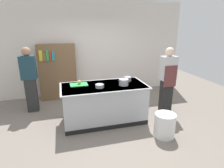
{
  "coord_description": "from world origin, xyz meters",
  "views": [
    {
      "loc": [
        -0.9,
        -3.97,
        2.23
      ],
      "look_at": [
        0.25,
        0.2,
        0.85
      ],
      "focal_mm": 29.69,
      "sensor_mm": 36.0,
      "label": 1
    }
  ],
  "objects_px": {
    "stock_pot": "(124,82)",
    "person_chef": "(167,79)",
    "mixing_bowl": "(100,86)",
    "trash_bin": "(165,125)",
    "onion": "(79,82)",
    "sauce_pan": "(128,79)",
    "bookshelf": "(58,72)",
    "person_guest": "(30,78)"
  },
  "relations": [
    {
      "from": "sauce_pan",
      "to": "person_guest",
      "type": "height_order",
      "value": "person_guest"
    },
    {
      "from": "sauce_pan",
      "to": "person_chef",
      "type": "bearing_deg",
      "value": -9.45
    },
    {
      "from": "stock_pot",
      "to": "sauce_pan",
      "type": "distance_m",
      "value": 0.36
    },
    {
      "from": "onion",
      "to": "stock_pot",
      "type": "relative_size",
      "value": 0.33
    },
    {
      "from": "trash_bin",
      "to": "person_guest",
      "type": "relative_size",
      "value": 0.29
    },
    {
      "from": "sauce_pan",
      "to": "trash_bin",
      "type": "height_order",
      "value": "sauce_pan"
    },
    {
      "from": "stock_pot",
      "to": "person_chef",
      "type": "height_order",
      "value": "person_chef"
    },
    {
      "from": "person_guest",
      "to": "sauce_pan",
      "type": "bearing_deg",
      "value": 79.01
    },
    {
      "from": "onion",
      "to": "person_guest",
      "type": "height_order",
      "value": "person_guest"
    },
    {
      "from": "person_chef",
      "to": "stock_pot",
      "type": "bearing_deg",
      "value": 104.28
    },
    {
      "from": "sauce_pan",
      "to": "bookshelf",
      "type": "relative_size",
      "value": 0.14
    },
    {
      "from": "mixing_bowl",
      "to": "person_guest",
      "type": "distance_m",
      "value": 1.99
    },
    {
      "from": "onion",
      "to": "trash_bin",
      "type": "xyz_separation_m",
      "value": [
        1.6,
        -1.18,
        -0.71
      ]
    },
    {
      "from": "stock_pot",
      "to": "trash_bin",
      "type": "xyz_separation_m",
      "value": [
        0.61,
        -0.88,
        -0.72
      ]
    },
    {
      "from": "stock_pot",
      "to": "bookshelf",
      "type": "height_order",
      "value": "bookshelf"
    },
    {
      "from": "sauce_pan",
      "to": "person_chef",
      "type": "xyz_separation_m",
      "value": [
        1.01,
        -0.17,
        -0.04
      ]
    },
    {
      "from": "onion",
      "to": "person_chef",
      "type": "bearing_deg",
      "value": -4.42
    },
    {
      "from": "trash_bin",
      "to": "person_chef",
      "type": "height_order",
      "value": "person_chef"
    },
    {
      "from": "person_guest",
      "to": "onion",
      "type": "bearing_deg",
      "value": 63.11
    },
    {
      "from": "mixing_bowl",
      "to": "person_guest",
      "type": "xyz_separation_m",
      "value": [
        -1.6,
        1.18,
        -0.03
      ]
    },
    {
      "from": "onion",
      "to": "stock_pot",
      "type": "height_order",
      "value": "stock_pot"
    },
    {
      "from": "stock_pot",
      "to": "person_chef",
      "type": "bearing_deg",
      "value": 5.89
    },
    {
      "from": "stock_pot",
      "to": "trash_bin",
      "type": "distance_m",
      "value": 1.29
    },
    {
      "from": "onion",
      "to": "person_guest",
      "type": "distance_m",
      "value": 1.46
    },
    {
      "from": "sauce_pan",
      "to": "bookshelf",
      "type": "distance_m",
      "value": 2.34
    },
    {
      "from": "onion",
      "to": "bookshelf",
      "type": "relative_size",
      "value": 0.06
    },
    {
      "from": "trash_bin",
      "to": "person_chef",
      "type": "distance_m",
      "value": 1.35
    },
    {
      "from": "mixing_bowl",
      "to": "person_chef",
      "type": "relative_size",
      "value": 0.11
    },
    {
      "from": "onion",
      "to": "sauce_pan",
      "type": "xyz_separation_m",
      "value": [
        1.2,
        -0.0,
        -0.01
      ]
    },
    {
      "from": "person_guest",
      "to": "bookshelf",
      "type": "bearing_deg",
      "value": 146.29
    },
    {
      "from": "stock_pot",
      "to": "trash_bin",
      "type": "bearing_deg",
      "value": -55.38
    },
    {
      "from": "stock_pot",
      "to": "person_chef",
      "type": "xyz_separation_m",
      "value": [
        1.22,
        0.13,
        -0.06
      ]
    },
    {
      "from": "mixing_bowl",
      "to": "trash_bin",
      "type": "bearing_deg",
      "value": -35.71
    },
    {
      "from": "person_chef",
      "to": "mixing_bowl",
      "type": "bearing_deg",
      "value": 103.4
    },
    {
      "from": "stock_pot",
      "to": "person_guest",
      "type": "relative_size",
      "value": 0.17
    },
    {
      "from": "onion",
      "to": "bookshelf",
      "type": "xyz_separation_m",
      "value": [
        -0.49,
        1.61,
        -0.11
      ]
    },
    {
      "from": "sauce_pan",
      "to": "mixing_bowl",
      "type": "height_order",
      "value": "sauce_pan"
    },
    {
      "from": "mixing_bowl",
      "to": "person_chef",
      "type": "bearing_deg",
      "value": 5.02
    },
    {
      "from": "bookshelf",
      "to": "mixing_bowl",
      "type": "bearing_deg",
      "value": -64.88
    },
    {
      "from": "mixing_bowl",
      "to": "bookshelf",
      "type": "height_order",
      "value": "bookshelf"
    },
    {
      "from": "onion",
      "to": "trash_bin",
      "type": "height_order",
      "value": "onion"
    },
    {
      "from": "sauce_pan",
      "to": "mixing_bowl",
      "type": "bearing_deg",
      "value": -157.32
    }
  ]
}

